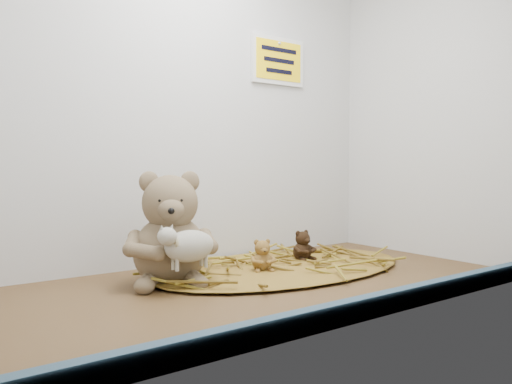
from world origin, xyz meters
TOP-DOWN VIEW (x-y plane):
  - alcove_shell at (0.00, 9.00)cm, footprint 120.40×60.20cm
  - front_rail at (0.00, -28.80)cm, footprint 119.28×2.20cm
  - straw_bed at (15.96, 9.39)cm, footprint 68.56×39.81cm
  - main_teddy at (-12.55, 12.48)cm, footprint 25.96×26.50cm
  - toy_lamb at (-12.55, 3.90)cm, footprint 13.89×8.48cm
  - mini_teddy_tan at (7.89, 7.11)cm, footprint 7.80×7.97cm
  - mini_teddy_brown at (24.03, 11.66)cm, footprint 6.18×6.52cm
  - wall_sign at (30.00, 29.40)cm, footprint 16.00×1.20cm

SIDE VIEW (x-z plane):
  - straw_bed at x=15.96cm, z-range 0.00..1.33cm
  - front_rail at x=0.00cm, z-range 0.00..3.60cm
  - mini_teddy_tan at x=7.89cm, z-range 1.33..8.61cm
  - mini_teddy_brown at x=24.03cm, z-range 1.33..8.96cm
  - toy_lamb at x=-12.55cm, z-range 4.56..13.54cm
  - main_teddy at x=-12.55cm, z-range 0.00..23.93cm
  - alcove_shell at x=0.00cm, z-range -0.20..90.20cm
  - wall_sign at x=30.00cm, z-range 49.50..60.50cm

